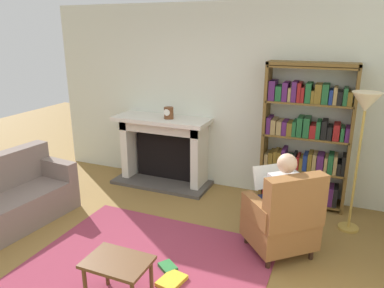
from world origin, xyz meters
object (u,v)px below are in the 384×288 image
fireplace (165,147)px  side_table (118,267)px  floor_lamp (364,115)px  bookshelf (306,139)px  seated_reader (279,197)px  armchair_reading (283,219)px  sofa_floral (2,203)px  mantel_clock (169,113)px

fireplace → side_table: size_ratio=2.70×
floor_lamp → bookshelf: bearing=142.2°
seated_reader → floor_lamp: size_ratio=0.68×
armchair_reading → floor_lamp: floor_lamp is taller
sofa_floral → side_table: 2.12m
fireplace → bookshelf: bookshelf is taller
bookshelf → side_table: bookshelf is taller
mantel_clock → side_table: size_ratio=0.31×
mantel_clock → side_table: (0.74, -2.51, -0.78)m
mantel_clock → fireplace: bearing=142.6°
mantel_clock → bookshelf: bearing=3.9°
bookshelf → side_table: bearing=-114.8°
bookshelf → armchair_reading: size_ratio=1.99×
fireplace → side_table: fireplace is taller
mantel_clock → sofa_floral: mantel_clock is taller
mantel_clock → bookshelf: bookshelf is taller
mantel_clock → bookshelf: size_ratio=0.09×
armchair_reading → sofa_floral: (-3.23, -0.72, -0.10)m
bookshelf → armchair_reading: bearing=-91.5°
fireplace → floor_lamp: bearing=-9.5°
sofa_floral → mantel_clock: bearing=-28.5°
fireplace → mantel_clock: size_ratio=8.80×
sofa_floral → seated_reader: bearing=-70.1°
bookshelf → floor_lamp: bearing=-37.8°
fireplace → side_table: 2.76m
side_table → floor_lamp: size_ratio=0.33×
mantel_clock → side_table: 2.73m
side_table → floor_lamp: floor_lamp is taller
armchair_reading → sofa_floral: 3.31m
fireplace → seated_reader: size_ratio=1.33×
armchair_reading → floor_lamp: bearing=-169.2°
sofa_floral → floor_lamp: bearing=-62.4°
sofa_floral → side_table: (2.04, -0.58, 0.05)m
sofa_floral → floor_lamp: floor_lamp is taller
mantel_clock → side_table: mantel_clock is taller
mantel_clock → armchair_reading: (1.92, -1.21, -0.72)m
seated_reader → sofa_floral: bearing=-26.9°
fireplace → seated_reader: seated_reader is taller
side_table → fireplace: bearing=108.5°
fireplace → bookshelf: size_ratio=0.78×
side_table → floor_lamp: 3.03m
mantel_clock → bookshelf: 1.98m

